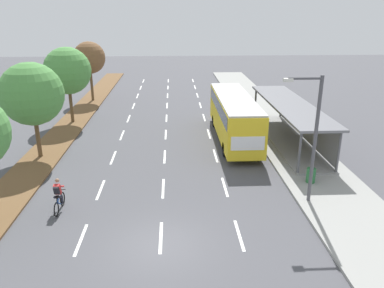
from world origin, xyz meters
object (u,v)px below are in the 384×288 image
(cyclist, at_px, (58,196))
(trash_bin, at_px, (311,175))
(bus, at_px, (234,114))
(streetlight, at_px, (312,132))
(median_tree_third, at_px, (67,71))
(median_tree_second, at_px, (32,94))
(bus_shelter, at_px, (293,118))
(median_tree_fourth, at_px, (89,58))

(cyclist, xyz_separation_m, trash_bin, (13.56, 2.32, -0.22))
(bus, height_order, streetlight, streetlight)
(streetlight, xyz_separation_m, trash_bin, (1.03, 2.13, -3.31))
(median_tree_third, height_order, streetlight, streetlight)
(median_tree_third, bearing_deg, median_tree_second, -90.87)
(bus_shelter, bearing_deg, median_tree_second, -172.37)
(cyclist, bearing_deg, median_tree_fourth, 97.15)
(bus, xyz_separation_m, trash_bin, (3.20, -8.22, -1.49))
(bus_shelter, xyz_separation_m, bus, (-4.28, 0.79, 0.20))
(cyclist, distance_m, median_tree_fourth, 24.70)
(bus, xyz_separation_m, median_tree_second, (-13.67, -3.19, 2.33))
(cyclist, distance_m, trash_bin, 13.76)
(median_tree_fourth, relative_size, streetlight, 0.96)
(cyclist, bearing_deg, bus, 45.50)
(bus, distance_m, median_tree_fourth, 19.31)
(median_tree_second, xyz_separation_m, streetlight, (15.84, -7.16, -0.51))
(cyclist, height_order, trash_bin, cyclist)
(median_tree_second, xyz_separation_m, median_tree_third, (0.13, 8.42, 0.20))
(bus_shelter, xyz_separation_m, median_tree_second, (-17.95, -2.40, 2.53))
(bus_shelter, bearing_deg, bus, 169.60)
(median_tree_fourth, bearing_deg, bus_shelter, -39.25)
(cyclist, relative_size, median_tree_third, 0.28)
(median_tree_second, bearing_deg, median_tree_third, 89.13)
(bus, relative_size, streetlight, 1.74)
(cyclist, xyz_separation_m, streetlight, (12.53, 0.19, 3.10))
(bus_shelter, height_order, median_tree_fourth, median_tree_fourth)
(median_tree_second, bearing_deg, trash_bin, -16.60)
(cyclist, relative_size, trash_bin, 2.14)
(bus_shelter, relative_size, bus, 1.19)
(median_tree_third, distance_m, trash_bin, 21.85)
(median_tree_second, xyz_separation_m, trash_bin, (16.87, -5.03, -3.82))
(bus_shelter, height_order, trash_bin, bus_shelter)
(median_tree_second, bearing_deg, streetlight, -24.34)
(bus, height_order, cyclist, bus)
(bus_shelter, xyz_separation_m, cyclist, (-14.64, -9.76, -1.07))
(median_tree_third, bearing_deg, cyclist, -78.61)
(median_tree_second, xyz_separation_m, median_tree_fourth, (0.27, 16.85, 0.29))
(bus_shelter, height_order, bus, bus)
(bus_shelter, distance_m, cyclist, 17.63)
(median_tree_third, height_order, median_tree_fourth, median_tree_third)
(median_tree_fourth, bearing_deg, median_tree_second, -90.92)
(bus, bearing_deg, streetlight, -78.17)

